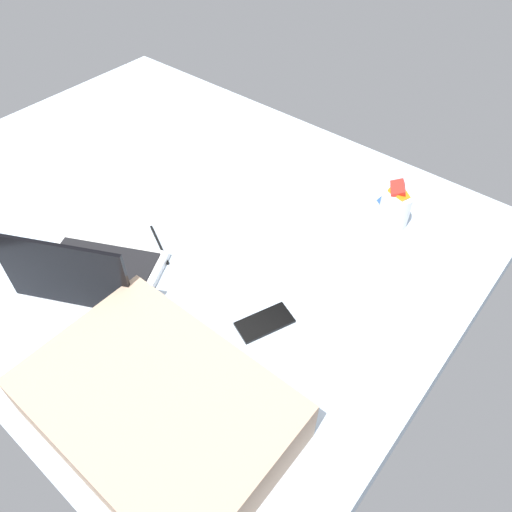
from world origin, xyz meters
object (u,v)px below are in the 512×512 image
object	(u,v)px
pillow	(159,409)
cell_phone	(265,322)
snack_cup	(395,207)
laptop	(89,274)

from	to	relation	value
pillow	cell_phone	bearing A→B (deg)	-90.43
cell_phone	snack_cup	bearing A→B (deg)	-74.47
laptop	snack_cup	xyz separation A→B (cm)	(-49.27, -72.56, 1.72)
snack_cup	cell_phone	bearing A→B (deg)	83.52
laptop	snack_cup	world-z (taller)	laptop
laptop	snack_cup	bearing A→B (deg)	-150.77
snack_cup	pillow	xyz separation A→B (cm)	(6.29, 86.95, 0.37)
pillow	snack_cup	bearing A→B (deg)	-94.14
cell_phone	pillow	bearing A→B (deg)	111.58
laptop	cell_phone	bearing A→B (deg)	177.55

